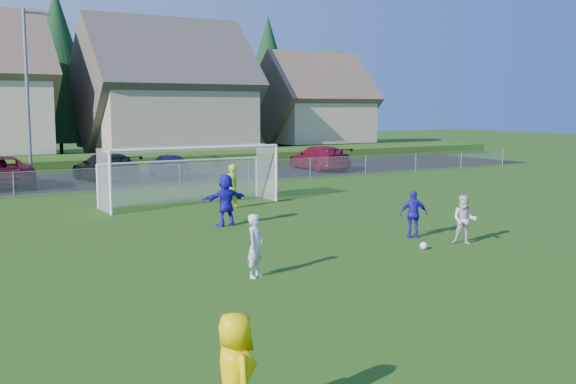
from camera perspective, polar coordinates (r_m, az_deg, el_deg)
name	(u,v)px	position (r m, az deg, el deg)	size (l,w,h in m)	color
ground	(476,294)	(15.59, 15.61, -8.30)	(160.00, 160.00, 0.00)	#193D0C
asphalt_lot	(110,179)	(39.50, -14.84, 1.04)	(60.00, 60.00, 0.00)	black
grass_embankment	(76,163)	(46.68, -17.48, 2.35)	(70.00, 6.00, 0.80)	#1E420F
soccer_ball	(424,246)	(19.90, 11.41, -4.49)	(0.22, 0.22, 0.22)	white
referee	(235,377)	(8.58, -4.48, -15.33)	(0.80, 0.52, 1.63)	yellow
player_white_a	(255,246)	(16.29, -2.77, -4.57)	(0.56, 0.37, 1.55)	silver
player_white_b	(464,220)	(20.80, 14.70, -2.30)	(0.72, 0.56, 1.49)	silver
player_blue_a	(414,214)	(21.51, 10.59, -1.86)	(0.88, 0.37, 1.50)	#1E14BD
player_blue_b	(226,200)	(23.36, -5.29, -0.69)	(1.66, 0.53, 1.79)	#1E14BD
goalkeeper	(232,186)	(27.38, -4.79, 0.48)	(0.65, 0.43, 1.79)	#ACD919
car_c	(1,172)	(37.45, -23.13, 1.58)	(2.63, 5.71, 1.59)	#530917
car_d	(106,167)	(38.70, -15.19, 2.05)	(2.17, 5.34, 1.55)	black
car_e	(169,165)	(39.64, -10.05, 2.24)	(1.71, 4.26, 1.45)	#151549
car_g	(319,158)	(44.12, 2.63, 2.91)	(2.19, 5.39, 1.56)	maroon
soccer_goal	(189,166)	(28.59, -8.41, 2.19)	(7.42, 1.90, 2.50)	white
chainlink_fence	(142,177)	(34.22, -12.26, 1.24)	(52.06, 0.06, 1.20)	gray
streetlight	(28,92)	(36.81, -21.12, 7.90)	(1.38, 0.18, 9.00)	slate
houses_row	(74,64)	(54.35, -17.63, 10.31)	(53.90, 11.45, 13.27)	tan
tree_row	(44,73)	(60.23, -19.92, 9.48)	(65.98, 12.36, 13.80)	#382616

